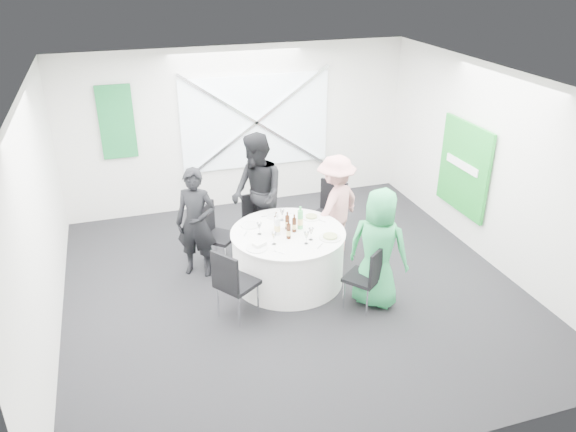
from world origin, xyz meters
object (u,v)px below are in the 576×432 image
object	(u,v)px
chair_front_left	(232,280)
clear_water_bottle	(277,227)
person_man_back	(257,194)
person_woman_pink	(335,206)
chair_front_right	(369,274)
chair_back_right	(330,209)
green_water_bottle	(300,220)
chair_back_left	(214,230)
banquet_table	(288,256)
person_man_back_left	(196,223)
chair_back	(256,217)
person_woman_green	(378,249)

from	to	relation	value
chair_front_left	clear_water_bottle	bearing A→B (deg)	-86.16
person_man_back	person_woman_pink	world-z (taller)	person_man_back
person_woman_pink	clear_water_bottle	distance (m)	1.24
chair_front_right	person_woman_pink	xyz separation A→B (m)	(0.16, 1.54, 0.25)
chair_back_right	chair_front_left	xyz separation A→B (m)	(-1.86, -1.47, -0.04)
green_water_bottle	chair_back_left	bearing A→B (deg)	146.56
chair_front_right	green_water_bottle	bearing A→B (deg)	-99.10
chair_back_right	chair_front_right	world-z (taller)	chair_back_right
banquet_table	clear_water_bottle	bearing A→B (deg)	-169.04
banquet_table	green_water_bottle	distance (m)	0.55
chair_front_right	person_woman_pink	size ratio (longest dim) A/B	0.58
person_man_back_left	person_woman_pink	world-z (taller)	person_man_back_left
chair_back_left	green_water_bottle	world-z (taller)	green_water_bottle
chair_front_left	person_woman_pink	distance (m)	2.22
chair_front_right	green_water_bottle	distance (m)	1.22
clear_water_bottle	chair_front_left	bearing A→B (deg)	-141.01
clear_water_bottle	chair_back	bearing A→B (deg)	89.99
chair_back_left	person_man_back	bearing A→B (deg)	-29.88
chair_back	chair_front_left	world-z (taller)	chair_front_left
person_woman_green	green_water_bottle	size ratio (longest dim) A/B	4.90
chair_back	green_water_bottle	bearing A→B (deg)	-80.06
banquet_table	person_woman_green	world-z (taller)	person_woman_green
person_man_back_left	person_man_back	xyz separation A→B (m)	(0.99, 0.42, 0.13)
chair_back_right	person_man_back	world-z (taller)	person_man_back
chair_back	clear_water_bottle	world-z (taller)	clear_water_bottle
person_woman_pink	green_water_bottle	distance (m)	0.90
person_woman_green	clear_water_bottle	size ratio (longest dim) A/B	5.21
chair_back	chair_front_left	bearing A→B (deg)	-121.01
banquet_table	chair_front_right	bearing A→B (deg)	-51.98
chair_back	person_man_back_left	xyz separation A→B (m)	(-0.99, -0.55, 0.31)
person_man_back	chair_back	bearing A→B (deg)	171.27
person_woman_green	person_woman_pink	bearing A→B (deg)	-47.09
chair_back	person_man_back	distance (m)	0.46
banquet_table	person_man_back	size ratio (longest dim) A/B	0.85
chair_back_right	person_man_back_left	size ratio (longest dim) A/B	0.65
clear_water_bottle	chair_back_left	bearing A→B (deg)	132.30
clear_water_bottle	person_man_back_left	bearing A→B (deg)	147.74
person_man_back_left	person_woman_green	bearing A→B (deg)	-7.64
person_man_back_left	person_woman_green	world-z (taller)	person_woman_green
chair_front_right	chair_front_left	xyz separation A→B (m)	(-1.68, 0.32, 0.05)
person_woman_pink	chair_front_right	bearing A→B (deg)	52.13
person_man_back_left	clear_water_bottle	size ratio (longest dim) A/B	5.15
person_man_back_left	banquet_table	bearing A→B (deg)	-0.00
chair_back_left	person_man_back	distance (m)	0.85
person_man_back_left	green_water_bottle	distance (m)	1.44
chair_front_left	chair_back_left	bearing A→B (deg)	-37.11
person_man_back_left	chair_front_right	bearing A→B (deg)	-12.01
chair_back_right	chair_front_right	bearing A→B (deg)	-47.10
person_woman_pink	banquet_table	bearing A→B (deg)	0.00
green_water_bottle	chair_front_left	bearing A→B (deg)	-147.76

